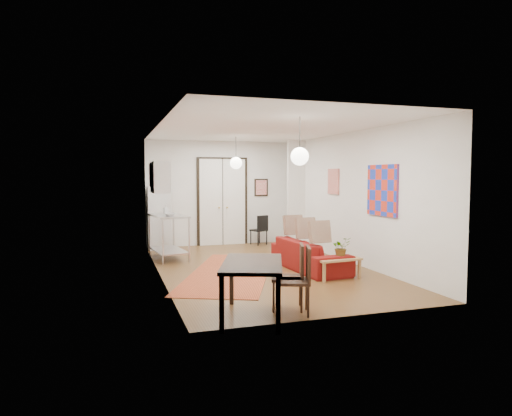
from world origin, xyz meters
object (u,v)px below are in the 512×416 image
object	(u,v)px
sofa	(310,255)
dining_chair_far	(291,274)
coffee_table	(336,260)
kitchen_counter	(168,229)
fridge	(160,218)
dining_table	(252,268)
dining_chair_near	(285,270)
black_side_chair	(258,227)

from	to	relation	value
sofa	dining_chair_far	xyz separation A→B (m)	(-1.48, -2.62, 0.24)
coffee_table	kitchen_counter	size ratio (longest dim) A/B	0.65
coffee_table	kitchen_counter	bearing A→B (deg)	132.63
kitchen_counter	coffee_table	bearing A→B (deg)	-55.37
sofa	fridge	size ratio (longest dim) A/B	1.28
fridge	dining_table	world-z (taller)	fridge
dining_chair_near	dining_chair_far	xyz separation A→B (m)	(0.00, -0.23, 0.00)
kitchen_counter	black_side_chair	size ratio (longest dim) A/B	1.72
dining_table	black_side_chair	world-z (taller)	black_side_chair
sofa	fridge	distance (m)	4.50
coffee_table	kitchen_counter	xyz separation A→B (m)	(-2.76, 3.00, 0.35)
dining_chair_near	dining_chair_far	bearing A→B (deg)	20.05
sofa	coffee_table	world-z (taller)	sofa
coffee_table	black_side_chair	distance (m)	4.57
sofa	black_side_chair	bearing A→B (deg)	-4.72
coffee_table	dining_chair_near	world-z (taller)	dining_chair_near
dining_table	sofa	bearing A→B (deg)	52.44
kitchen_counter	black_side_chair	bearing A→B (deg)	22.19
sofa	dining_table	xyz separation A→B (m)	(-2.08, -2.71, 0.37)
dining_chair_far	dining_chair_near	bearing A→B (deg)	-159.95
sofa	dining_chair_near	xyz separation A→B (m)	(-1.48, -2.39, 0.24)
dining_table	dining_chair_far	bearing A→B (deg)	8.97
coffee_table	sofa	bearing A→B (deg)	98.29
kitchen_counter	fridge	world-z (taller)	fridge
dining_table	fridge	bearing A→B (deg)	95.21
dining_table	dining_chair_far	xyz separation A→B (m)	(0.60, 0.09, -0.13)
kitchen_counter	dining_chair_near	distance (m)	4.63
dining_table	dining_chair_near	distance (m)	0.69
dining_table	dining_chair_near	world-z (taller)	dining_chair_near
sofa	dining_chair_near	bearing A→B (deg)	144.35
dining_chair_near	fridge	bearing A→B (deg)	-148.84
coffee_table	dining_table	distance (m)	2.88
coffee_table	fridge	distance (m)	5.31
kitchen_counter	sofa	bearing A→B (deg)	-46.58
dining_chair_far	black_side_chair	world-z (taller)	dining_chair_far
sofa	dining_chair_far	size ratio (longest dim) A/B	2.24
kitchen_counter	fridge	bearing A→B (deg)	83.05
coffee_table	dining_chair_near	size ratio (longest dim) A/B	0.98
fridge	dining_chair_far	size ratio (longest dim) A/B	1.75
kitchen_counter	fridge	xyz separation A→B (m)	(-0.03, 1.49, 0.14)
coffee_table	black_side_chair	size ratio (longest dim) A/B	1.12
sofa	coffee_table	bearing A→B (deg)	-175.47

